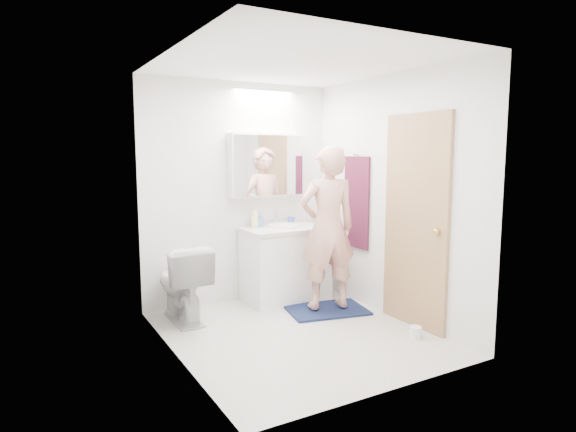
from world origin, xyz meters
TOP-DOWN VIEW (x-y plane):
  - floor at (0.00, 0.00)m, footprint 2.50×2.50m
  - ceiling at (0.00, 0.00)m, footprint 2.50×2.50m
  - wall_back at (0.00, 1.25)m, footprint 2.50×0.00m
  - wall_front at (0.00, -1.25)m, footprint 2.50×0.00m
  - wall_left at (-1.10, 0.00)m, footprint 0.00×2.50m
  - wall_right at (1.10, 0.00)m, footprint 0.00×2.50m
  - vanity_cabinet at (0.42, 0.96)m, footprint 0.90×0.55m
  - countertop at (0.42, 0.96)m, footprint 0.95×0.58m
  - sink_basin at (0.42, 0.99)m, footprint 0.36×0.36m
  - faucet at (0.42, 1.19)m, footprint 0.02×0.02m
  - medicine_cabinet at (0.30, 1.18)m, footprint 0.88×0.14m
  - mirror_panel at (0.30, 1.10)m, footprint 0.84×0.01m
  - toilet at (-0.80, 0.85)m, footprint 0.43×0.75m
  - bath_rug at (0.59, 0.39)m, footprint 0.90×0.70m
  - person at (0.59, 0.39)m, footprint 0.67×0.51m
  - door at (1.08, -0.35)m, footprint 0.04×0.80m
  - door_knob at (1.04, -0.65)m, footprint 0.06×0.06m
  - towel at (1.08, 0.55)m, footprint 0.02×0.42m
  - towel_hook at (1.07, 0.55)m, footprint 0.07×0.02m
  - soap_bottle_a at (0.12, 1.11)m, footprint 0.09×0.09m
  - soap_bottle_b at (0.21, 1.15)m, footprint 0.10×0.10m
  - toothbrush_cup at (0.59, 1.12)m, footprint 0.12×0.12m
  - toilet_paper_roll at (0.87, -0.61)m, footprint 0.11×0.11m

SIDE VIEW (x-z plane):
  - floor at x=0.00m, z-range 0.00..0.00m
  - bath_rug at x=0.59m, z-range 0.00..0.02m
  - toilet_paper_roll at x=0.87m, z-range 0.00..0.10m
  - toilet at x=-0.80m, z-range 0.00..0.77m
  - vanity_cabinet at x=0.42m, z-range 0.00..0.78m
  - countertop at x=0.42m, z-range 0.78..0.82m
  - sink_basin at x=0.42m, z-range 0.82..0.85m
  - toothbrush_cup at x=0.59m, z-range 0.82..0.91m
  - person at x=0.59m, z-range 0.05..1.71m
  - faucet at x=0.42m, z-range 0.82..0.98m
  - soap_bottle_b at x=0.21m, z-range 0.82..0.98m
  - soap_bottle_a at x=0.12m, z-range 0.82..1.05m
  - door_knob at x=1.04m, z-range 0.92..0.98m
  - door at x=1.08m, z-range 0.00..2.00m
  - towel at x=1.08m, z-range 0.60..1.60m
  - wall_back at x=0.00m, z-range -0.05..2.45m
  - wall_front at x=0.00m, z-range -0.05..2.45m
  - wall_left at x=-1.10m, z-range -0.05..2.45m
  - wall_right at x=1.10m, z-range -0.05..2.45m
  - medicine_cabinet at x=0.30m, z-range 1.15..1.85m
  - mirror_panel at x=0.30m, z-range 1.17..1.83m
  - towel_hook at x=1.07m, z-range 1.61..1.63m
  - ceiling at x=0.00m, z-range 2.40..2.40m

